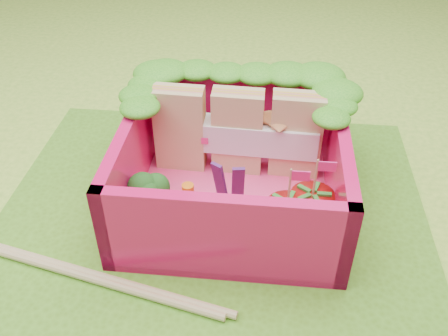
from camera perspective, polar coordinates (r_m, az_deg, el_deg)
ground at (r=2.97m, az=-1.74°, el=-7.96°), size 14.00×14.00×0.00m
placemat at (r=2.95m, az=-1.75°, el=-7.76°), size 2.60×2.60×0.03m
bento_floor at (r=3.15m, az=1.04°, el=-3.30°), size 1.30×1.30×0.05m
bento_box at (r=2.99m, az=1.09°, el=0.31°), size 1.30×1.30×0.55m
lettuce_ruffle at (r=3.19m, az=1.87°, el=9.96°), size 1.43×0.76×0.11m
sandwich_stack at (r=3.19m, az=1.65°, el=4.11°), size 1.07×0.21×0.57m
broccoli at (r=2.89m, az=-9.12°, el=-3.03°), size 0.31×0.31×0.25m
carrot_sticks at (r=2.85m, az=-4.86°, el=-4.67°), size 0.14×0.16×0.27m
purple_wedges at (r=2.88m, az=0.61°, el=-2.33°), size 0.17×0.06×0.38m
strawberry_left at (r=2.80m, az=7.12°, el=-5.79°), size 0.24×0.24×0.48m
strawberry_right at (r=2.86m, az=9.88°, el=-4.81°), size 0.25×0.25×0.49m
snap_peas at (r=2.95m, az=8.35°, el=-5.92°), size 0.60×0.55×0.05m
chopsticks at (r=3.00m, az=-21.88°, el=-9.37°), size 2.41×0.61×0.05m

